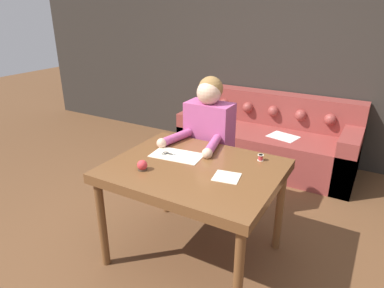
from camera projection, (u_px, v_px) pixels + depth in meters
ground_plane at (191, 252)px, 2.70m from camera, size 16.00×16.00×0.00m
wall_back at (287, 51)px, 4.05m from camera, size 8.00×0.06×2.60m
dining_table at (194, 177)px, 2.41m from camera, size 1.17×0.94×0.77m
couch at (268, 140)px, 4.10m from camera, size 2.01×0.82×0.83m
person at (208, 148)px, 3.00m from camera, size 0.48×0.61×1.27m
pattern_paper_main at (177, 155)px, 2.56m from camera, size 0.40×0.25×0.00m
pattern_paper_offcut at (227, 177)px, 2.23m from camera, size 0.19×0.19×0.00m
scissors at (170, 154)px, 2.57m from camera, size 0.20×0.08×0.01m
thread_spool at (261, 158)px, 2.47m from camera, size 0.04×0.04×0.05m
pin_cushion at (142, 166)px, 2.32m from camera, size 0.07×0.07×0.07m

